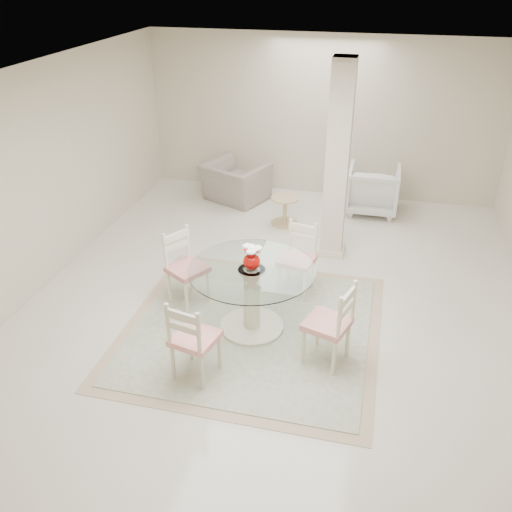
% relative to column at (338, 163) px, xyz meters
% --- Properties ---
extents(ground, '(7.00, 7.00, 0.00)m').
position_rel_column_xyz_m(ground, '(-0.50, -1.30, -1.35)').
color(ground, silver).
rests_on(ground, ground).
extents(room_shell, '(6.02, 7.02, 2.71)m').
position_rel_column_xyz_m(room_shell, '(-0.50, -1.30, 0.51)').
color(room_shell, beige).
rests_on(room_shell, ground).
extents(column, '(0.30, 0.30, 2.70)m').
position_rel_column_xyz_m(column, '(0.00, 0.00, 0.00)').
color(column, beige).
rests_on(column, ground).
extents(area_rug, '(2.87, 2.87, 0.02)m').
position_rel_column_xyz_m(area_rug, '(-0.66, -2.05, -1.34)').
color(area_rug, tan).
rests_on(area_rug, ground).
extents(dining_table, '(1.39, 1.39, 0.80)m').
position_rel_column_xyz_m(dining_table, '(-0.66, -2.05, -0.94)').
color(dining_table, beige).
rests_on(dining_table, ground).
extents(red_vase, '(0.22, 0.20, 0.29)m').
position_rel_column_xyz_m(red_vase, '(-0.66, -2.05, -0.41)').
color(red_vase, '#A50805').
rests_on(red_vase, dining_table).
extents(dining_chair_east, '(0.53, 0.53, 1.06)m').
position_rel_column_xyz_m(dining_chair_east, '(0.28, -2.42, -0.79)').
color(dining_chair_east, '#EBE6C1').
rests_on(dining_chair_east, ground).
extents(dining_chair_north, '(0.47, 0.47, 1.01)m').
position_rel_column_xyz_m(dining_chair_north, '(-0.30, -1.10, -0.82)').
color(dining_chair_north, '#EFE3C5').
rests_on(dining_chair_north, ground).
extents(dining_chair_west, '(0.57, 0.57, 1.03)m').
position_rel_column_xyz_m(dining_chair_west, '(-1.60, -1.66, -0.81)').
color(dining_chair_west, '#F6EFCA').
rests_on(dining_chair_west, ground).
extents(dining_chair_south, '(0.49, 0.49, 1.03)m').
position_rel_column_xyz_m(dining_chair_south, '(-1.03, -2.99, -0.81)').
color(dining_chair_south, beige).
rests_on(dining_chair_south, ground).
extents(recliner_taupe, '(1.28, 1.21, 0.66)m').
position_rel_column_xyz_m(recliner_taupe, '(-1.85, 1.52, -1.02)').
color(recliner_taupe, gray).
rests_on(recliner_taupe, ground).
extents(armchair_white, '(0.82, 0.84, 0.76)m').
position_rel_column_xyz_m(armchair_white, '(0.48, 1.60, -0.97)').
color(armchair_white, silver).
rests_on(armchair_white, ground).
extents(side_table, '(0.44, 0.44, 0.46)m').
position_rel_column_xyz_m(side_table, '(-0.83, 0.76, -1.14)').
color(side_table, tan).
rests_on(side_table, ground).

